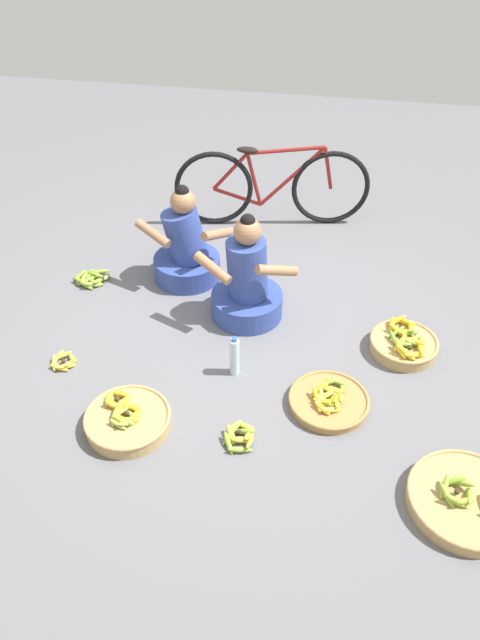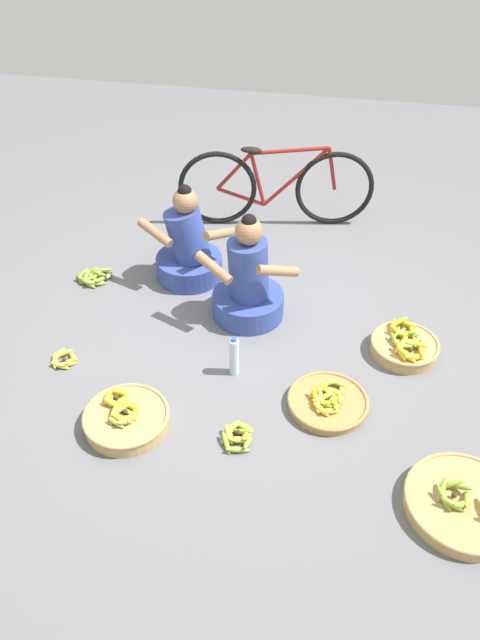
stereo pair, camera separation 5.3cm
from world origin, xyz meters
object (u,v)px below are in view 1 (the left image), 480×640
vendor_woman_front (247,285)px  banana_basket_near_vendor (467,500)px  vendor_woman_behind (186,250)px  banana_basket_mid_right (404,344)px  bicycle_leaning (272,187)px  banana_basket_near_bicycle (128,420)px  water_bottle (234,357)px  loose_bananas_back_left (240,436)px  loose_bananas_front_center (63,361)px  loose_bananas_mid_left (90,278)px  banana_basket_front_right (329,400)px

vendor_woman_front → banana_basket_near_vendor: bearing=-44.3°
vendor_woman_behind → banana_basket_mid_right: bearing=-19.3°
bicycle_leaning → banana_basket_mid_right: bicycle_leaning is taller
banana_basket_mid_right → vendor_woman_behind: bearing=160.7°
banana_basket_near_bicycle → water_bottle: size_ratio=1.72×
vendor_woman_behind → loose_bananas_back_left: size_ratio=3.06×
vendor_woman_behind → loose_bananas_front_center: 1.29m
vendor_woman_front → loose_bananas_back_left: size_ratio=3.19×
banana_basket_near_bicycle → water_bottle: (0.54, 0.57, 0.08)m
banana_basket_near_bicycle → banana_basket_near_vendor: bearing=-5.9°
vendor_woman_front → loose_bananas_back_left: bearing=-82.1°
vendor_woman_front → loose_bananas_front_center: bearing=-145.9°
vendor_woman_front → banana_basket_near_vendor: (1.42, -1.39, -0.22)m
loose_bananas_mid_left → vendor_woman_front: bearing=-8.0°
vendor_woman_behind → loose_bananas_front_center: size_ratio=3.97×
loose_bananas_front_center → loose_bananas_back_left: size_ratio=0.77×
vendor_woman_front → banana_basket_front_right: 1.06m
vendor_woman_front → vendor_woman_behind: 0.67m
loose_bananas_back_left → water_bottle: (-0.14, 0.55, 0.11)m
loose_bananas_front_center → loose_bananas_mid_left: bearing=100.6°
banana_basket_front_right → banana_basket_mid_right: bearing=52.0°
loose_bananas_front_center → water_bottle: water_bottle is taller
bicycle_leaning → banana_basket_near_bicycle: 2.59m
vendor_woman_behind → banana_basket_near_vendor: size_ratio=1.27×
banana_basket_front_right → banana_basket_mid_right: 0.76m
vendor_woman_behind → loose_bananas_back_left: 1.72m
vendor_woman_behind → bicycle_leaning: 1.10m
loose_bananas_mid_left → banana_basket_near_vendor: bearing=-30.1°
vendor_woman_behind → water_bottle: vendor_woman_behind is taller
banana_basket_mid_right → banana_basket_near_bicycle: bearing=-148.8°
banana_basket_front_right → vendor_woman_front: bearing=129.5°
banana_basket_mid_right → loose_bananas_back_left: (-0.96, -0.97, -0.03)m
banana_basket_front_right → banana_basket_near_bicycle: banana_basket_near_bicycle is taller
banana_basket_near_bicycle → loose_bananas_back_left: (0.68, 0.02, -0.03)m
vendor_woman_front → banana_basket_front_right: vendor_woman_front is taller
loose_bananas_front_center → vendor_woman_behind: bearing=63.5°
water_bottle → loose_bananas_front_center: bearing=-173.3°
banana_basket_near_vendor → loose_bananas_back_left: (-1.26, 0.22, -0.02)m
banana_basket_near_bicycle → banana_basket_mid_right: bearing=31.2°
vendor_woman_front → bicycle_leaning: (-0.02, 1.34, 0.09)m
banana_basket_near_bicycle → water_bottle: bearing=46.5°
loose_bananas_front_center → loose_bananas_back_left: 1.34m
bicycle_leaning → banana_basket_near_bicycle: size_ratio=3.24×
loose_bananas_mid_left → water_bottle: (1.31, -0.80, 0.11)m
vendor_woman_front → vendor_woman_behind: size_ratio=1.04×
banana_basket_mid_right → banana_basket_near_vendor: bearing=-75.8°
banana_basket_near_vendor → loose_bananas_front_center: banana_basket_near_vendor is taller
banana_basket_near_bicycle → vendor_woman_front: bearing=66.7°
loose_bananas_mid_left → loose_bananas_front_center: bearing=-79.4°
banana_basket_mid_right → loose_bananas_back_left: size_ratio=1.78×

